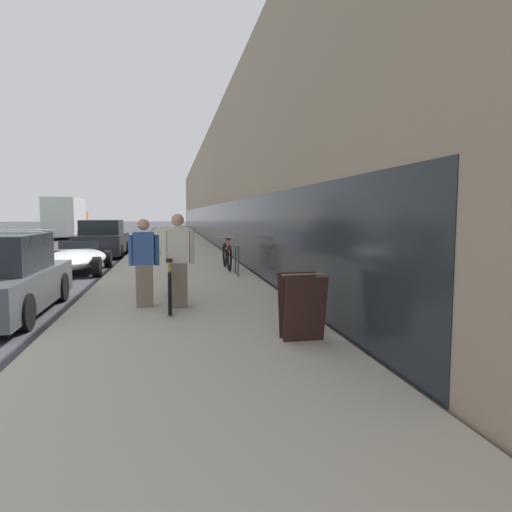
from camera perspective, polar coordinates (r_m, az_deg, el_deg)
The scene contains 11 objects.
sidewalk_slab at distance 27.01m, azimuth -10.07°, elevation 1.44°, with size 4.13×70.00×0.16m.
storefront_facade at distance 35.75m, azimuth 1.27°, elevation 7.90°, with size 10.01×70.00×6.98m.
tandem_bicycle at distance 8.74m, azimuth -10.72°, elevation -3.39°, with size 0.52×2.69×0.92m.
person_rider at distance 8.34m, azimuth -9.70°, elevation -0.58°, with size 0.58×0.23×1.70m.
person_bystander at distance 8.54m, azimuth -13.81°, elevation -0.83°, with size 0.55×0.21×1.61m.
bike_rack_hoop at distance 12.63m, azimuth -2.44°, elevation -0.09°, with size 0.05×0.60×0.84m.
cruiser_bike_nearest at distance 14.09m, azimuth -3.64°, elevation 0.04°, with size 0.52×1.92×0.98m.
sandwich_board_sign at distance 6.22m, azimuth 5.72°, elevation -6.28°, with size 0.56×0.56×0.90m.
vintage_roadster_curbside at distance 15.61m, azimuth -21.63°, elevation -0.36°, with size 1.89×4.31×0.97m.
parked_sedan_far at distance 21.01m, azimuth -18.66°, elevation 1.92°, with size 1.97×4.12×1.59m.
moving_truck at distance 37.23m, azimuth -22.61°, elevation 4.37°, with size 2.28×6.27×3.03m.
Camera 1 is at (5.56, -5.95, 1.86)m, focal length 32.00 mm.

